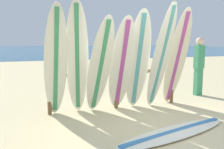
{
  "coord_description": "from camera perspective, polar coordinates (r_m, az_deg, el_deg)",
  "views": [
    {
      "loc": [
        -2.45,
        -3.46,
        1.63
      ],
      "look_at": [
        -0.41,
        2.22,
        0.8
      ],
      "focal_mm": 38.11,
      "sensor_mm": 36.0,
      "label": 1
    }
  ],
  "objects": [
    {
      "name": "surfboard_rack",
      "position": [
        5.83,
        1.0,
        -1.47
      ],
      "size": [
        3.31,
        0.09,
        1.04
      ],
      "color": "brown",
      "rests_on": "ground"
    },
    {
      "name": "surfboard_leaning_far_right",
      "position": [
        6.2,
        15.3,
        3.75
      ],
      "size": [
        0.57,
        0.94,
        2.44
      ],
      "color": "beige",
      "rests_on": "ground"
    },
    {
      "name": "surfboard_leaning_center",
      "position": [
        5.48,
        2.33,
        2.27
      ],
      "size": [
        0.58,
        0.85,
        2.2
      ],
      "color": "silver",
      "rests_on": "ground"
    },
    {
      "name": "surfboard_leaning_right",
      "position": [
        5.81,
        11.73,
        4.17
      ],
      "size": [
        0.67,
        0.92,
        2.55
      ],
      "color": "silver",
      "rests_on": "ground"
    },
    {
      "name": "surfboard_lying_on_sand",
      "position": [
        4.49,
        14.86,
        -13.26
      ],
      "size": [
        2.68,
        1.16,
        0.08
      ],
      "color": "white",
      "rests_on": "ground"
    },
    {
      "name": "beachgoer_standing",
      "position": [
        7.71,
        20.13,
        2.47
      ],
      "size": [
        0.31,
        0.24,
        1.77
      ],
      "color": "#3F9966",
      "rests_on": "ground"
    },
    {
      "name": "surfboard_leaning_left",
      "position": [
        5.22,
        -8.34,
        3.55
      ],
      "size": [
        0.64,
        0.95,
        2.5
      ],
      "color": "white",
      "rests_on": "ground"
    },
    {
      "name": "surfboard_leaning_center_right",
      "position": [
        5.66,
        6.26,
        3.23
      ],
      "size": [
        0.65,
        0.86,
        2.36
      ],
      "color": "silver",
      "rests_on": "ground"
    },
    {
      "name": "small_boat_offshore",
      "position": [
        31.54,
        3.11,
        5.3
      ],
      "size": [
        2.22,
        2.45,
        0.71
      ],
      "color": "#333842",
      "rests_on": "ocean_water"
    },
    {
      "name": "surfboard_leaning_far_left",
      "position": [
        5.15,
        -13.36,
        2.88
      ],
      "size": [
        0.54,
        0.8,
        2.41
      ],
      "color": "silver",
      "rests_on": "ground"
    },
    {
      "name": "ground_plane",
      "position": [
        4.54,
        14.93,
        -13.47
      ],
      "size": [
        120.0,
        120.0,
        0.0
      ],
      "primitive_type": "plane",
      "color": "beige"
    },
    {
      "name": "surfboard_leaning_center_left",
      "position": [
        5.23,
        -2.9,
        1.9
      ],
      "size": [
        0.68,
        1.01,
        2.18
      ],
      "color": "silver",
      "rests_on": "ground"
    },
    {
      "name": "ocean_water",
      "position": [
        61.53,
        -17.59,
        5.93
      ],
      "size": [
        120.0,
        80.0,
        0.01
      ],
      "primitive_type": "cube",
      "color": "#1E5984",
      "rests_on": "ground"
    }
  ]
}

